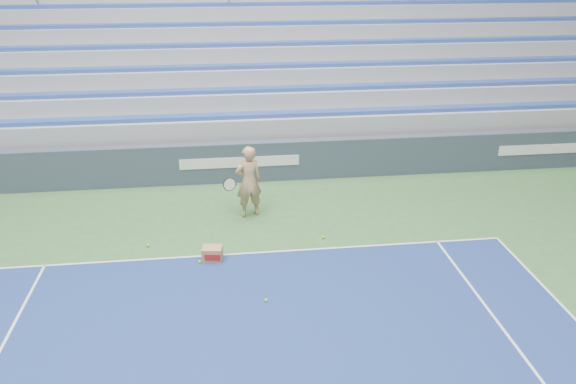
# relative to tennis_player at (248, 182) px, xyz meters

# --- Properties ---
(sponsor_barrier) EXTENTS (30.00, 0.32, 1.10)m
(sponsor_barrier) POSITION_rel_tennis_player_xyz_m (-0.12, 2.18, -0.32)
(sponsor_barrier) COLOR #354151
(sponsor_barrier) RESTS_ON ground
(bleachers) EXTENTS (31.00, 9.15, 7.30)m
(bleachers) POSITION_rel_tennis_player_xyz_m (-0.13, 7.89, 1.48)
(bleachers) COLOR #999BA2
(bleachers) RESTS_ON ground
(tennis_player) EXTENTS (0.97, 0.90, 1.74)m
(tennis_player) POSITION_rel_tennis_player_xyz_m (0.00, 0.00, 0.00)
(tennis_player) COLOR tan
(tennis_player) RESTS_ON ground
(ball_box) EXTENTS (0.44, 0.36, 0.30)m
(ball_box) POSITION_rel_tennis_player_xyz_m (-0.87, -1.99, -0.72)
(ball_box) COLOR #AA7B52
(ball_box) RESTS_ON ground
(tennis_ball_0) EXTENTS (0.07, 0.07, 0.07)m
(tennis_ball_0) POSITION_rel_tennis_player_xyz_m (-1.13, -2.08, -0.84)
(tennis_ball_0) COLOR #B5D62B
(tennis_ball_0) RESTS_ON ground
(tennis_ball_1) EXTENTS (0.07, 0.07, 0.07)m
(tennis_ball_1) POSITION_rel_tennis_player_xyz_m (1.56, -1.36, -0.84)
(tennis_ball_1) COLOR #B5D62B
(tennis_ball_1) RESTS_ON ground
(tennis_ball_2) EXTENTS (0.07, 0.07, 0.07)m
(tennis_ball_2) POSITION_rel_tennis_player_xyz_m (-2.25, -1.27, -0.84)
(tennis_ball_2) COLOR #B5D62B
(tennis_ball_2) RESTS_ON ground
(tennis_ball_3) EXTENTS (0.07, 0.07, 0.07)m
(tennis_ball_3) POSITION_rel_tennis_player_xyz_m (0.09, -3.59, -0.84)
(tennis_ball_3) COLOR #B5D62B
(tennis_ball_3) RESTS_ON ground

